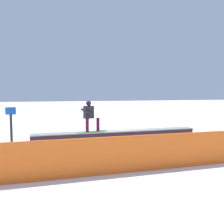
% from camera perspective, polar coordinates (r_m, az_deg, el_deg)
% --- Properties ---
extents(ground_plane, '(120.00, 120.00, 0.00)m').
position_cam_1_polar(ground_plane, '(10.62, 1.36, -8.60)').
color(ground_plane, white).
extents(grind_box, '(7.40, 0.66, 0.77)m').
position_cam_1_polar(grind_box, '(10.55, 1.37, -6.76)').
color(grind_box, black).
rests_on(grind_box, ground_plane).
extents(snowboarder, '(1.43, 0.74, 1.34)m').
position_cam_1_polar(snowboarder, '(10.04, -5.42, -0.79)').
color(snowboarder, '#318351').
rests_on(snowboarder, grind_box).
extents(safety_fence, '(12.02, 0.25, 1.14)m').
position_cam_1_polar(safety_fence, '(7.56, 9.24, -9.68)').
color(safety_fence, orange).
rests_on(safety_fence, ground_plane).
extents(trail_marker, '(0.40, 0.10, 1.86)m').
position_cam_1_polar(trail_marker, '(10.39, -23.25, -3.66)').
color(trail_marker, '#262628').
rests_on(trail_marker, ground_plane).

